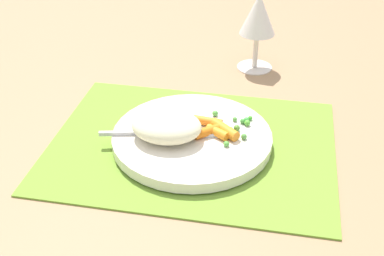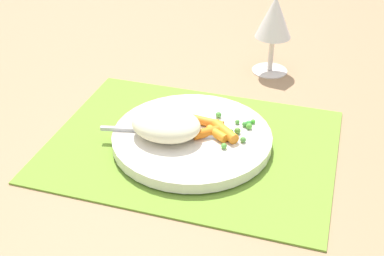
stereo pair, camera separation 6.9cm
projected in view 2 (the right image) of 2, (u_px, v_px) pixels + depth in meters
The scene contains 8 objects.
ground_plane at pixel (192, 146), 0.79m from camera, with size 2.40×2.40×0.00m, color #997551.
placemat at pixel (192, 144), 0.78m from camera, with size 0.43×0.33×0.01m, color olive.
plate at pixel (192, 138), 0.78m from camera, with size 0.24×0.24×0.02m, color silver.
rice_mound at pixel (166, 125), 0.76m from camera, with size 0.10×0.08×0.04m, color beige.
carrot_portion at pixel (214, 130), 0.77m from camera, with size 0.09×0.06×0.02m.
pea_scatter at pixel (232, 128), 0.78m from camera, with size 0.08×0.09×0.01m.
fork at pixel (174, 131), 0.77m from camera, with size 0.18×0.05×0.01m.
wine_glass at pixel (274, 20), 0.94m from camera, with size 0.07×0.07×0.15m.
Camera 2 is at (0.19, -0.61, 0.45)m, focal length 47.81 mm.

